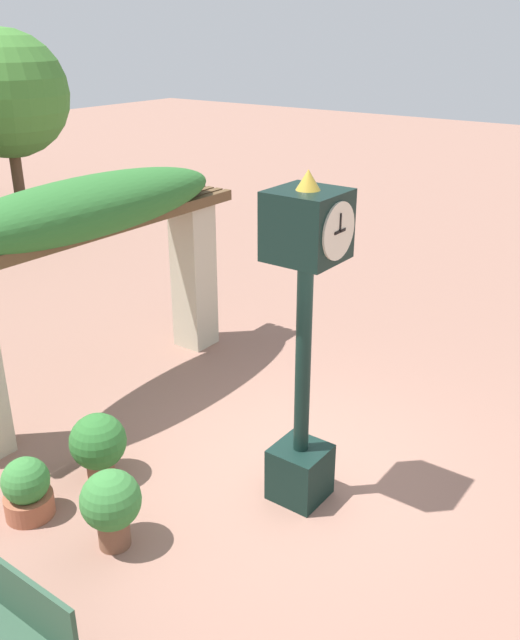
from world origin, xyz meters
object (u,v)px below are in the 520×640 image
Objects in this scene: pedestal_clock at (304,331)px; potted_plant_far_left at (111,504)px; potted_plant_near_left at (27,489)px; potted_plant_near_right at (98,444)px; park_bench at (2,626)px.

potted_plant_far_left is at bearing 148.71° from pedestal_clock.
potted_plant_near_left is 0.81× the size of potted_plant_far_left.
potted_plant_near_left is 0.86× the size of potted_plant_near_right.
potted_plant_near_right is at bearing 54.87° from potted_plant_far_left.
potted_plant_far_left is (-0.63, -0.89, 0.05)m from potted_plant_near_right.
potted_plant_near_right is at bearing 117.71° from pedestal_clock.
potted_plant_near_right is (0.83, -0.09, 0.11)m from potted_plant_near_left.
potted_plant_near_right is 0.53× the size of park_bench.
park_bench is (-1.37, -0.36, -0.03)m from potted_plant_far_left.
pedestal_clock reaches higher than potted_plant_near_right.
potted_plant_far_left reaches higher than potted_plant_near_left.
potted_plant_near_left is 1.79m from park_bench.
potted_plant_near_left is (-1.81, 1.97, -1.54)m from pedestal_clock.
potted_plant_far_left is (-1.61, 0.98, -1.38)m from pedestal_clock.
potted_plant_near_left is at bearing 101.51° from potted_plant_far_left.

